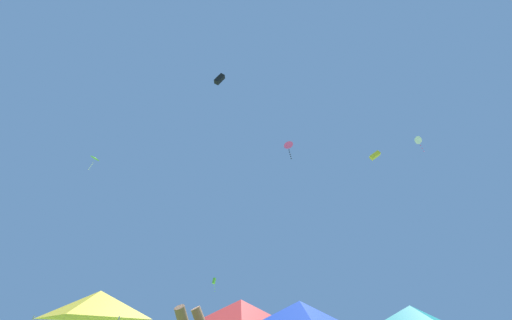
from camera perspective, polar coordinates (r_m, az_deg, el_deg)
name	(u,v)px	position (r m, az deg, el deg)	size (l,w,h in m)	color
canopy_tent_teal	(412,317)	(17.45, 28.05, -25.26)	(3.08, 3.08, 3.30)	#9E9EA3
canopy_tent_yellow	(97,305)	(15.77, -28.38, -23.43)	(3.47, 3.47, 3.72)	#9E9EA3
canopy_tent_blue	(300,315)	(11.81, 8.60, -27.57)	(2.83, 2.83, 3.02)	#9E9EA3
canopy_tent_red	(241,311)	(16.68, -3.00, -27.25)	(3.42, 3.42, 3.66)	#9E9EA3
kite_yellow_box	(375,155)	(36.90, 22.05, 0.83)	(1.38, 0.83, 1.07)	yellow
kite_black_box	(220,79)	(34.02, -7.08, 15.29)	(1.19, 0.59, 1.41)	black
kite_magenta_delta	(288,145)	(32.23, 6.30, 2.85)	(1.45, 1.44, 1.97)	#D6389E
kite_white_delta	(418,140)	(30.27, 28.89, 3.33)	(0.76, 0.53, 1.53)	white
kite_lime_box	(214,281)	(34.57, -8.12, -22.21)	(0.42, 0.48, 1.44)	#75D138
kite_lime_delta	(95,158)	(35.55, -28.76, 0.28)	(1.18, 1.22, 1.92)	#75D138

